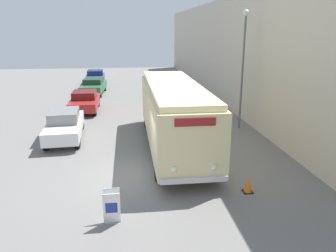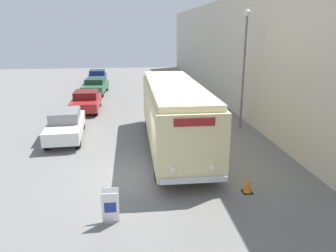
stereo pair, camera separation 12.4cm
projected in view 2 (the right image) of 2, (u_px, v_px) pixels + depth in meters
The scene contains 10 objects.
ground_plane at pixel (138, 176), 13.33m from camera, with size 80.00×80.00×0.00m, color slate.
building_wall_right at pixel (240, 55), 22.53m from camera, with size 0.30×60.00×8.07m.
vintage_bus at pixel (174, 112), 16.14m from camera, with size 2.58×10.38×3.24m.
sign_board at pixel (110, 207), 10.02m from camera, with size 0.52×0.40×1.08m.
streetlamp at pixel (245, 55), 18.61m from camera, with size 0.36×0.36×6.81m.
parked_car_near at pixel (66, 124), 17.77m from camera, with size 2.07×4.86×1.56m.
parked_car_mid at pixel (86, 101), 23.86m from camera, with size 1.92×4.30×1.46m.
parked_car_far at pixel (95, 86), 30.26m from camera, with size 2.18×4.81×1.43m.
parked_car_distant at pixel (98, 77), 35.98m from camera, with size 2.10×4.66×1.48m.
traffic_cone at pixel (248, 185), 11.93m from camera, with size 0.36×0.36×0.62m.
Camera 2 is at (-0.17, -12.27, 5.74)m, focal length 35.00 mm.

